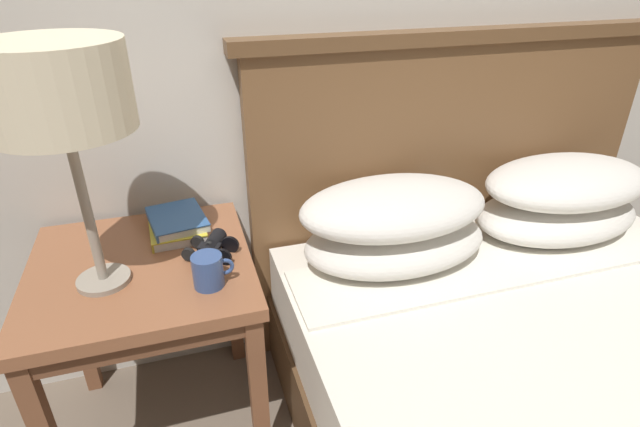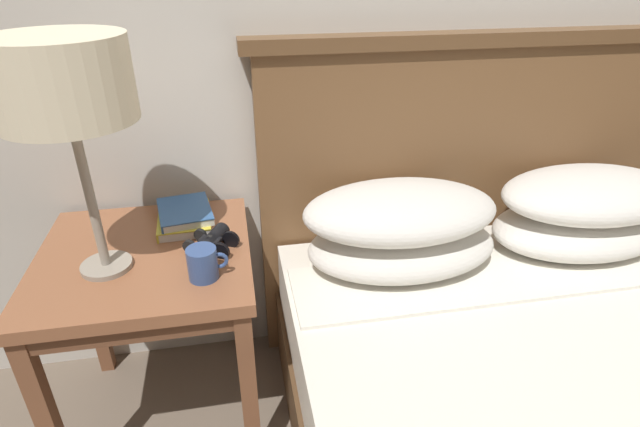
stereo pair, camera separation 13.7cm
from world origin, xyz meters
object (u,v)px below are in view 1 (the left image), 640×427
object	(u,v)px
table_lamp	(57,91)
book_stacked_on_top	(176,219)
book_on_nightstand	(176,228)
binoculars_pair	(210,249)
nightstand	(145,289)
bed	(584,406)
coffee_mug	(209,271)

from	to	relation	value
table_lamp	book_stacked_on_top	bearing A→B (deg)	47.54
book_stacked_on_top	book_on_nightstand	bearing A→B (deg)	-148.16
book_stacked_on_top	binoculars_pair	world-z (taller)	book_stacked_on_top
nightstand	bed	size ratio (longest dim) A/B	0.34
bed	table_lamp	distance (m)	1.50
book_stacked_on_top	coffee_mug	size ratio (longest dim) A/B	2.09
table_lamp	coffee_mug	size ratio (longest dim) A/B	5.68
book_on_nightstand	binoculars_pair	size ratio (longest dim) A/B	1.31
binoculars_pair	table_lamp	bearing A→B (deg)	-171.45
book_stacked_on_top	binoculars_pair	size ratio (longest dim) A/B	1.32
book_stacked_on_top	coffee_mug	world-z (taller)	coffee_mug
table_lamp	binoculars_pair	distance (m)	0.53
binoculars_pair	nightstand	bearing A→B (deg)	173.49
nightstand	coffee_mug	xyz separation A→B (m)	(0.17, -0.15, 0.13)
bed	binoculars_pair	bearing A→B (deg)	151.02
book_on_nightstand	coffee_mug	bearing A→B (deg)	-77.27
book_on_nightstand	book_stacked_on_top	world-z (taller)	book_stacked_on_top
table_lamp	book_stacked_on_top	size ratio (longest dim) A/B	2.73
bed	table_lamp	world-z (taller)	table_lamp
coffee_mug	nightstand	bearing A→B (deg)	137.90
table_lamp	nightstand	bearing A→B (deg)	36.19
book_on_nightstand	nightstand	bearing A→B (deg)	-125.36
book_stacked_on_top	coffee_mug	xyz separation A→B (m)	(0.06, -0.30, 0.00)
nightstand	book_stacked_on_top	distance (m)	0.22
table_lamp	book_on_nightstand	world-z (taller)	table_lamp
bed	binoculars_pair	xyz separation A→B (m)	(-0.90, 0.50, 0.36)
bed	binoculars_pair	world-z (taller)	bed
table_lamp	book_stacked_on_top	xyz separation A→B (m)	(0.19, 0.21, -0.44)
bed	book_on_nightstand	distance (m)	1.24
bed	book_stacked_on_top	world-z (taller)	bed
table_lamp	coffee_mug	distance (m)	0.52
nightstand	table_lamp	size ratio (longest dim) A/B	1.08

